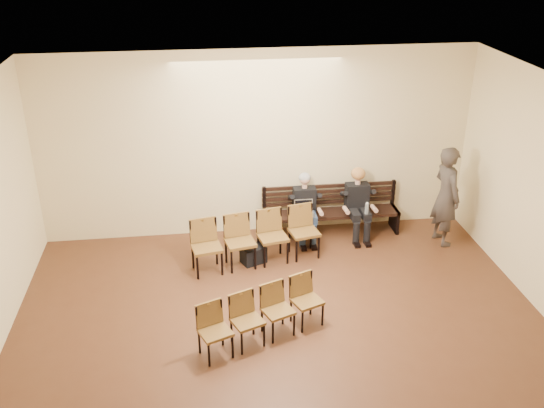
{
  "coord_description": "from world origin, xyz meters",
  "views": [
    {
      "loc": [
        -1.12,
        -5.46,
        5.51
      ],
      "look_at": [
        0.14,
        4.05,
        0.98
      ],
      "focal_mm": 40.0,
      "sensor_mm": 36.0,
      "label": 1
    }
  ],
  "objects_px": {
    "seated_man": "(305,208)",
    "seated_woman": "(358,205)",
    "passerby": "(447,189)",
    "chair_row_front": "(257,240)",
    "laptop": "(305,215)",
    "chair_row_back": "(263,316)",
    "bench": "(331,223)",
    "water_bottle": "(366,214)",
    "bag": "(253,255)"
  },
  "relations": [
    {
      "from": "seated_woman",
      "to": "water_bottle",
      "type": "xyz_separation_m",
      "value": [
        0.08,
        -0.3,
        -0.06
      ]
    },
    {
      "from": "passerby",
      "to": "chair_row_back",
      "type": "relative_size",
      "value": 1.14
    },
    {
      "from": "bench",
      "to": "chair_row_front",
      "type": "relative_size",
      "value": 1.15
    },
    {
      "from": "chair_row_front",
      "to": "passerby",
      "type": "bearing_deg",
      "value": -5.52
    },
    {
      "from": "seated_man",
      "to": "seated_woman",
      "type": "xyz_separation_m",
      "value": [
        1.01,
        0.0,
        0.0
      ]
    },
    {
      "from": "bag",
      "to": "seated_man",
      "type": "bearing_deg",
      "value": 36.35
    },
    {
      "from": "bag",
      "to": "chair_row_back",
      "type": "distance_m",
      "value": 2.18
    },
    {
      "from": "passerby",
      "to": "chair_row_front",
      "type": "bearing_deg",
      "value": 85.09
    },
    {
      "from": "bench",
      "to": "bag",
      "type": "distance_m",
      "value": 1.83
    },
    {
      "from": "bag",
      "to": "passerby",
      "type": "relative_size",
      "value": 0.19
    },
    {
      "from": "seated_man",
      "to": "water_bottle",
      "type": "relative_size",
      "value": 5.3
    },
    {
      "from": "passerby",
      "to": "water_bottle",
      "type": "bearing_deg",
      "value": 72.42
    },
    {
      "from": "water_bottle",
      "to": "seated_woman",
      "type": "bearing_deg",
      "value": 105.72
    },
    {
      "from": "seated_man",
      "to": "laptop",
      "type": "relative_size",
      "value": 3.53
    },
    {
      "from": "passerby",
      "to": "chair_row_back",
      "type": "height_order",
      "value": "passerby"
    },
    {
      "from": "passerby",
      "to": "bag",
      "type": "bearing_deg",
      "value": 84.42
    },
    {
      "from": "seated_man",
      "to": "bag",
      "type": "relative_size",
      "value": 3.0
    },
    {
      "from": "laptop",
      "to": "chair_row_back",
      "type": "xyz_separation_m",
      "value": [
        -1.1,
        -2.74,
        -0.19
      ]
    },
    {
      "from": "water_bottle",
      "to": "chair_row_back",
      "type": "height_order",
      "value": "chair_row_back"
    },
    {
      "from": "bag",
      "to": "chair_row_back",
      "type": "relative_size",
      "value": 0.22
    },
    {
      "from": "seated_woman",
      "to": "bag",
      "type": "height_order",
      "value": "seated_woman"
    },
    {
      "from": "seated_woman",
      "to": "passerby",
      "type": "relative_size",
      "value": 0.58
    },
    {
      "from": "seated_man",
      "to": "chair_row_front",
      "type": "distance_m",
      "value": 1.3
    },
    {
      "from": "seated_man",
      "to": "bench",
      "type": "bearing_deg",
      "value": 12.73
    },
    {
      "from": "passerby",
      "to": "chair_row_back",
      "type": "xyz_separation_m",
      "value": [
        -3.65,
        -2.46,
        -0.69
      ]
    },
    {
      "from": "chair_row_back",
      "to": "bench",
      "type": "bearing_deg",
      "value": 38.93
    },
    {
      "from": "laptop",
      "to": "chair_row_back",
      "type": "bearing_deg",
      "value": -108.65
    },
    {
      "from": "bench",
      "to": "chair_row_back",
      "type": "relative_size",
      "value": 1.37
    },
    {
      "from": "seated_man",
      "to": "passerby",
      "type": "height_order",
      "value": "passerby"
    },
    {
      "from": "laptop",
      "to": "water_bottle",
      "type": "distance_m",
      "value": 1.14
    },
    {
      "from": "bench",
      "to": "chair_row_front",
      "type": "distance_m",
      "value": 1.81
    },
    {
      "from": "bag",
      "to": "chair_row_front",
      "type": "xyz_separation_m",
      "value": [
        0.06,
        -0.04,
        0.31
      ]
    },
    {
      "from": "water_bottle",
      "to": "passerby",
      "type": "bearing_deg",
      "value": -7.23
    },
    {
      "from": "passerby",
      "to": "chair_row_front",
      "type": "height_order",
      "value": "passerby"
    },
    {
      "from": "laptop",
      "to": "water_bottle",
      "type": "height_order",
      "value": "laptop"
    },
    {
      "from": "laptop",
      "to": "chair_row_front",
      "type": "xyz_separation_m",
      "value": [
        -0.96,
        -0.62,
        -0.11
      ]
    },
    {
      "from": "laptop",
      "to": "bag",
      "type": "relative_size",
      "value": 0.85
    },
    {
      "from": "bag",
      "to": "bench",
      "type": "bearing_deg",
      "value": 29.48
    },
    {
      "from": "laptop",
      "to": "bag",
      "type": "distance_m",
      "value": 1.24
    },
    {
      "from": "bench",
      "to": "passerby",
      "type": "relative_size",
      "value": 1.2
    },
    {
      "from": "bag",
      "to": "passerby",
      "type": "distance_m",
      "value": 3.7
    },
    {
      "from": "bench",
      "to": "seated_man",
      "type": "xyz_separation_m",
      "value": [
        -0.53,
        -0.12,
        0.39
      ]
    },
    {
      "from": "seated_man",
      "to": "seated_woman",
      "type": "distance_m",
      "value": 1.01
    },
    {
      "from": "bench",
      "to": "chair_row_front",
      "type": "xyz_separation_m",
      "value": [
        -1.53,
        -0.93,
        0.24
      ]
    },
    {
      "from": "passerby",
      "to": "chair_row_back",
      "type": "bearing_deg",
      "value": 113.58
    },
    {
      "from": "seated_man",
      "to": "seated_woman",
      "type": "bearing_deg",
      "value": 0.0
    },
    {
      "from": "laptop",
      "to": "seated_woman",
      "type": "bearing_deg",
      "value": 13.99
    },
    {
      "from": "seated_man",
      "to": "bag",
      "type": "height_order",
      "value": "seated_man"
    },
    {
      "from": "bench",
      "to": "seated_woman",
      "type": "bearing_deg",
      "value": -14.11
    },
    {
      "from": "seated_woman",
      "to": "water_bottle",
      "type": "bearing_deg",
      "value": -74.28
    }
  ]
}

